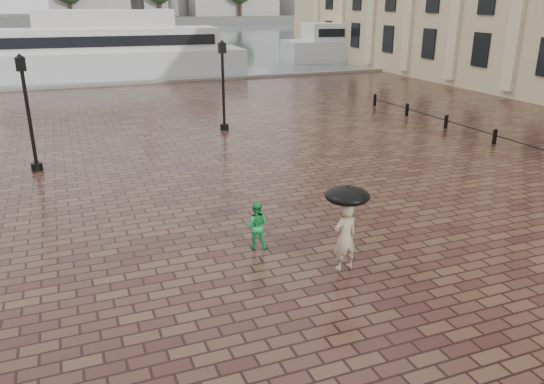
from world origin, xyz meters
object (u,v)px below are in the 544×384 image
at_px(child_pedestrian, 256,225).
at_px(ferry_far, 384,39).
at_px(adult_pedestrian, 345,237).
at_px(ferry_near, 108,50).
at_px(street_lamps, 55,90).

distance_m(child_pedestrian, ferry_far, 50.90).
bearing_deg(adult_pedestrian, ferry_far, -127.54).
bearing_deg(ferry_far, adult_pedestrian, -116.65).
bearing_deg(ferry_near, adult_pedestrian, -83.59).
bearing_deg(street_lamps, ferry_far, 36.22).
height_order(ferry_near, ferry_far, ferry_near).
relative_size(adult_pedestrian, ferry_far, 0.07).
height_order(street_lamps, ferry_near, ferry_near).
height_order(adult_pedestrian, ferry_far, ferry_far).
xyz_separation_m(adult_pedestrian, ferry_far, (28.68, 42.81, 1.39)).
distance_m(adult_pedestrian, ferry_near, 38.86).
xyz_separation_m(street_lamps, adult_pedestrian, (6.39, -17.12, -1.45)).
xyz_separation_m(street_lamps, ferry_far, (35.07, 25.69, -0.07)).
bearing_deg(ferry_far, street_lamps, -136.61).
bearing_deg(street_lamps, child_pedestrian, -72.59).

